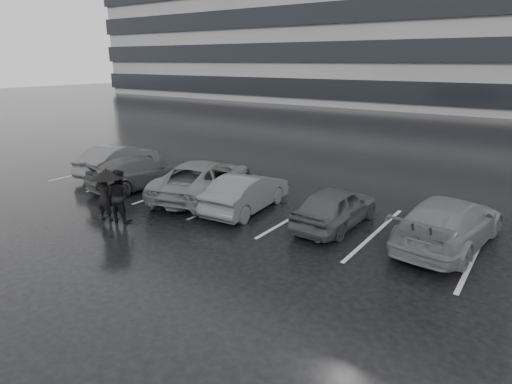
{
  "coord_description": "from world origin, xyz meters",
  "views": [
    {
      "loc": [
        7.38,
        -9.7,
        5.13
      ],
      "look_at": [
        -0.07,
        1.0,
        1.1
      ],
      "focal_mm": 30.0,
      "sensor_mm": 36.0,
      "label": 1
    }
  ],
  "objects_px": {
    "car_east": "(449,222)",
    "pedestrian_right": "(119,196)",
    "car_west_a": "(247,192)",
    "car_west_d": "(119,159)",
    "car_main": "(335,207)",
    "pedestrian_left": "(104,197)",
    "car_west_b": "(204,179)",
    "car_west_c": "(142,172)"
  },
  "relations": [
    {
      "from": "car_west_d",
      "to": "pedestrian_left",
      "type": "bearing_deg",
      "value": 126.55
    },
    {
      "from": "car_west_b",
      "to": "pedestrian_left",
      "type": "distance_m",
      "value": 3.92
    },
    {
      "from": "car_west_d",
      "to": "pedestrian_left",
      "type": "height_order",
      "value": "pedestrian_left"
    },
    {
      "from": "car_west_c",
      "to": "pedestrian_left",
      "type": "relative_size",
      "value": 2.73
    },
    {
      "from": "car_main",
      "to": "car_east",
      "type": "height_order",
      "value": "car_east"
    },
    {
      "from": "car_west_c",
      "to": "pedestrian_left",
      "type": "height_order",
      "value": "pedestrian_left"
    },
    {
      "from": "car_main",
      "to": "car_west_d",
      "type": "xyz_separation_m",
      "value": [
        -11.1,
        0.29,
        0.05
      ]
    },
    {
      "from": "car_west_a",
      "to": "car_west_c",
      "type": "height_order",
      "value": "car_west_a"
    },
    {
      "from": "car_east",
      "to": "pedestrian_left",
      "type": "relative_size",
      "value": 2.94
    },
    {
      "from": "car_main",
      "to": "pedestrian_left",
      "type": "xyz_separation_m",
      "value": [
        -6.48,
        -3.89,
        0.18
      ]
    },
    {
      "from": "car_main",
      "to": "car_west_c",
      "type": "relative_size",
      "value": 0.84
    },
    {
      "from": "car_west_b",
      "to": "car_west_d",
      "type": "relative_size",
      "value": 1.23
    },
    {
      "from": "car_main",
      "to": "car_west_b",
      "type": "height_order",
      "value": "car_west_b"
    },
    {
      "from": "pedestrian_right",
      "to": "car_main",
      "type": "bearing_deg",
      "value": -159.1
    },
    {
      "from": "car_west_b",
      "to": "pedestrian_right",
      "type": "relative_size",
      "value": 3.01
    },
    {
      "from": "car_west_d",
      "to": "pedestrian_right",
      "type": "bearing_deg",
      "value": 130.91
    },
    {
      "from": "car_east",
      "to": "pedestrian_left",
      "type": "distance_m",
      "value": 10.72
    },
    {
      "from": "car_west_c",
      "to": "car_east",
      "type": "relative_size",
      "value": 0.93
    },
    {
      "from": "car_west_a",
      "to": "car_west_c",
      "type": "relative_size",
      "value": 0.88
    },
    {
      "from": "car_west_b",
      "to": "car_east",
      "type": "distance_m",
      "value": 8.79
    },
    {
      "from": "car_east",
      "to": "car_west_a",
      "type": "bearing_deg",
      "value": 14.02
    },
    {
      "from": "car_east",
      "to": "car_west_d",
      "type": "bearing_deg",
      "value": 7.36
    },
    {
      "from": "car_west_a",
      "to": "car_main",
      "type": "bearing_deg",
      "value": -178.78
    },
    {
      "from": "car_west_d",
      "to": "pedestrian_left",
      "type": "xyz_separation_m",
      "value": [
        4.62,
        -4.18,
        0.13
      ]
    },
    {
      "from": "car_east",
      "to": "pedestrian_right",
      "type": "relative_size",
      "value": 2.78
    },
    {
      "from": "car_west_a",
      "to": "pedestrian_left",
      "type": "distance_m",
      "value": 4.79
    },
    {
      "from": "pedestrian_right",
      "to": "car_east",
      "type": "bearing_deg",
      "value": -166.38
    },
    {
      "from": "car_west_a",
      "to": "pedestrian_right",
      "type": "height_order",
      "value": "pedestrian_right"
    },
    {
      "from": "car_east",
      "to": "pedestrian_right",
      "type": "xyz_separation_m",
      "value": [
        -9.34,
        -4.12,
        0.17
      ]
    },
    {
      "from": "car_west_b",
      "to": "car_west_c",
      "type": "height_order",
      "value": "car_west_b"
    },
    {
      "from": "car_east",
      "to": "pedestrian_left",
      "type": "xyz_separation_m",
      "value": [
        -9.78,
        -4.37,
        0.12
      ]
    },
    {
      "from": "car_west_a",
      "to": "car_east",
      "type": "relative_size",
      "value": 0.82
    },
    {
      "from": "car_main",
      "to": "car_west_a",
      "type": "height_order",
      "value": "car_west_a"
    },
    {
      "from": "car_west_d",
      "to": "pedestrian_right",
      "type": "height_order",
      "value": "pedestrian_right"
    },
    {
      "from": "car_west_d",
      "to": "pedestrian_right",
      "type": "xyz_separation_m",
      "value": [
        5.07,
        -3.93,
        0.17
      ]
    },
    {
      "from": "car_west_a",
      "to": "car_west_d",
      "type": "xyz_separation_m",
      "value": [
        -7.87,
        0.66,
        0.04
      ]
    },
    {
      "from": "car_west_c",
      "to": "pedestrian_right",
      "type": "height_order",
      "value": "pedestrian_right"
    },
    {
      "from": "car_main",
      "to": "car_west_c",
      "type": "xyz_separation_m",
      "value": [
        -8.57,
        -0.52,
        0.01
      ]
    },
    {
      "from": "car_west_a",
      "to": "car_west_b",
      "type": "bearing_deg",
      "value": -12.12
    },
    {
      "from": "car_west_c",
      "to": "pedestrian_right",
      "type": "bearing_deg",
      "value": 139.69
    },
    {
      "from": "car_west_b",
      "to": "car_east",
      "type": "relative_size",
      "value": 1.08
    },
    {
      "from": "car_west_d",
      "to": "car_main",
      "type": "bearing_deg",
      "value": 167.2
    }
  ]
}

